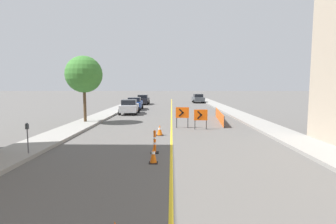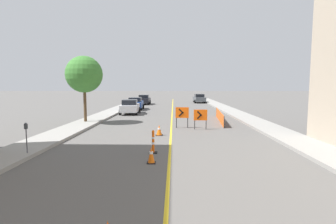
{
  "view_description": "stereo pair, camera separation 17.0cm",
  "coord_description": "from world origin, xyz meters",
  "px_view_note": "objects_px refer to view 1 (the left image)",
  "views": [
    {
      "loc": [
        0.01,
        5.57,
        3.18
      ],
      "look_at": [
        -0.29,
        26.79,
        1.0
      ],
      "focal_mm": 28.0,
      "sensor_mm": 36.0,
      "label": 1
    },
    {
      "loc": [
        0.18,
        5.57,
        3.18
      ],
      "look_at": [
        -0.29,
        26.79,
        1.0
      ],
      "focal_mm": 28.0,
      "sensor_mm": 36.0,
      "label": 2
    }
  ],
  "objects_px": {
    "traffic_cone_fourth": "(160,130)",
    "parked_car_curb_near": "(129,107)",
    "traffic_cone_third": "(153,155)",
    "arrow_barricade_primary": "(182,113)",
    "parked_car_curb_mid": "(135,103)",
    "parking_meter_far_curb": "(27,132)",
    "arrow_barricade_secondary": "(201,116)",
    "parked_car_opposite_side": "(198,98)",
    "street_tree_left_near": "(84,74)",
    "parked_car_curb_far": "(143,100)",
    "delineator_post_rear": "(155,143)"
  },
  "relations": [
    {
      "from": "parked_car_curb_near",
      "to": "parked_car_curb_far",
      "type": "height_order",
      "value": "same"
    },
    {
      "from": "traffic_cone_fourth",
      "to": "parked_car_curb_mid",
      "type": "distance_m",
      "value": 18.19
    },
    {
      "from": "parked_car_curb_far",
      "to": "arrow_barricade_secondary",
      "type": "bearing_deg",
      "value": -74.63
    },
    {
      "from": "traffic_cone_third",
      "to": "delineator_post_rear",
      "type": "xyz_separation_m",
      "value": [
        -0.04,
        1.61,
        0.12
      ]
    },
    {
      "from": "traffic_cone_fourth",
      "to": "delineator_post_rear",
      "type": "relative_size",
      "value": 0.63
    },
    {
      "from": "traffic_cone_fourth",
      "to": "parked_car_opposite_side",
      "type": "distance_m",
      "value": 31.61
    },
    {
      "from": "delineator_post_rear",
      "to": "arrow_barricade_secondary",
      "type": "xyz_separation_m",
      "value": [
        2.88,
        6.65,
        0.53
      ]
    },
    {
      "from": "parking_meter_far_curb",
      "to": "street_tree_left_near",
      "type": "bearing_deg",
      "value": 94.68
    },
    {
      "from": "delineator_post_rear",
      "to": "parked_car_curb_near",
      "type": "distance_m",
      "value": 17.27
    },
    {
      "from": "arrow_barricade_primary",
      "to": "street_tree_left_near",
      "type": "bearing_deg",
      "value": 168.5
    },
    {
      "from": "arrow_barricade_primary",
      "to": "arrow_barricade_secondary",
      "type": "relative_size",
      "value": 1.08
    },
    {
      "from": "parked_car_curb_far",
      "to": "street_tree_left_near",
      "type": "relative_size",
      "value": 0.8
    },
    {
      "from": "arrow_barricade_secondary",
      "to": "parked_car_opposite_side",
      "type": "xyz_separation_m",
      "value": [
        2.69,
        28.8,
        -0.19
      ]
    },
    {
      "from": "traffic_cone_third",
      "to": "arrow_barricade_primary",
      "type": "relative_size",
      "value": 0.44
    },
    {
      "from": "parked_car_curb_far",
      "to": "street_tree_left_near",
      "type": "distance_m",
      "value": 22.29
    },
    {
      "from": "traffic_cone_fourth",
      "to": "parked_car_curb_near",
      "type": "distance_m",
      "value": 13.11
    },
    {
      "from": "street_tree_left_near",
      "to": "arrow_barricade_secondary",
      "type": "bearing_deg",
      "value": -16.58
    },
    {
      "from": "traffic_cone_third",
      "to": "parked_car_curb_far",
      "type": "relative_size",
      "value": 0.16
    },
    {
      "from": "traffic_cone_third",
      "to": "parked_car_curb_far",
      "type": "height_order",
      "value": "parked_car_curb_far"
    },
    {
      "from": "traffic_cone_fourth",
      "to": "parked_car_curb_near",
      "type": "relative_size",
      "value": 0.16
    },
    {
      "from": "delineator_post_rear",
      "to": "parked_car_curb_far",
      "type": "distance_m",
      "value": 31.57
    },
    {
      "from": "parked_car_curb_near",
      "to": "street_tree_left_near",
      "type": "height_order",
      "value": "street_tree_left_near"
    },
    {
      "from": "delineator_post_rear",
      "to": "arrow_barricade_secondary",
      "type": "height_order",
      "value": "arrow_barricade_secondary"
    },
    {
      "from": "parking_meter_far_curb",
      "to": "street_tree_left_near",
      "type": "xyz_separation_m",
      "value": [
        -0.84,
        10.2,
        2.91
      ]
    },
    {
      "from": "traffic_cone_third",
      "to": "parked_car_curb_near",
      "type": "relative_size",
      "value": 0.16
    },
    {
      "from": "delineator_post_rear",
      "to": "parked_car_opposite_side",
      "type": "bearing_deg",
      "value": 81.06
    },
    {
      "from": "street_tree_left_near",
      "to": "arrow_barricade_primary",
      "type": "bearing_deg",
      "value": -14.72
    },
    {
      "from": "arrow_barricade_primary",
      "to": "parked_car_curb_mid",
      "type": "relative_size",
      "value": 0.35
    },
    {
      "from": "delineator_post_rear",
      "to": "arrow_barricade_primary",
      "type": "relative_size",
      "value": 0.7
    },
    {
      "from": "traffic_cone_third",
      "to": "parked_car_curb_far",
      "type": "bearing_deg",
      "value": 96.93
    },
    {
      "from": "traffic_cone_third",
      "to": "parking_meter_far_curb",
      "type": "relative_size",
      "value": 0.5
    },
    {
      "from": "parked_car_curb_far",
      "to": "parking_meter_far_curb",
      "type": "distance_m",
      "value": 32.16
    },
    {
      "from": "arrow_barricade_secondary",
      "to": "parking_meter_far_curb",
      "type": "relative_size",
      "value": 1.06
    },
    {
      "from": "parked_car_curb_near",
      "to": "parked_car_curb_mid",
      "type": "bearing_deg",
      "value": 88.47
    },
    {
      "from": "traffic_cone_fourth",
      "to": "street_tree_left_near",
      "type": "distance_m",
      "value": 8.99
    },
    {
      "from": "parked_car_curb_far",
      "to": "street_tree_left_near",
      "type": "height_order",
      "value": "street_tree_left_near"
    },
    {
      "from": "traffic_cone_fourth",
      "to": "parked_car_curb_mid",
      "type": "height_order",
      "value": "parked_car_curb_mid"
    },
    {
      "from": "parked_car_curb_mid",
      "to": "parking_meter_far_curb",
      "type": "relative_size",
      "value": 3.22
    },
    {
      "from": "parked_car_curb_near",
      "to": "parked_car_opposite_side",
      "type": "distance_m",
      "value": 20.89
    },
    {
      "from": "parked_car_curb_far",
      "to": "parked_car_opposite_side",
      "type": "xyz_separation_m",
      "value": [
        9.53,
        4.12,
        0.0
      ]
    },
    {
      "from": "traffic_cone_third",
      "to": "parked_car_curb_near",
      "type": "xyz_separation_m",
      "value": [
        -3.94,
        18.43,
        0.46
      ]
    },
    {
      "from": "arrow_barricade_primary",
      "to": "parked_car_curb_far",
      "type": "bearing_deg",
      "value": 106.22
    },
    {
      "from": "parked_car_curb_mid",
      "to": "parked_car_curb_far",
      "type": "xyz_separation_m",
      "value": [
        0.09,
        9.28,
        0.0
      ]
    },
    {
      "from": "parked_car_opposite_side",
      "to": "street_tree_left_near",
      "type": "bearing_deg",
      "value": -117.96
    },
    {
      "from": "traffic_cone_fourth",
      "to": "parked_car_curb_far",
      "type": "height_order",
      "value": "parked_car_curb_far"
    },
    {
      "from": "parked_car_opposite_side",
      "to": "traffic_cone_fourth",
      "type": "bearing_deg",
      "value": -103.37
    },
    {
      "from": "delineator_post_rear",
      "to": "parking_meter_far_curb",
      "type": "relative_size",
      "value": 0.8
    },
    {
      "from": "traffic_cone_third",
      "to": "delineator_post_rear",
      "type": "relative_size",
      "value": 0.63
    },
    {
      "from": "parked_car_curb_mid",
      "to": "delineator_post_rear",
      "type": "bearing_deg",
      "value": -82.18
    },
    {
      "from": "parked_car_curb_near",
      "to": "street_tree_left_near",
      "type": "relative_size",
      "value": 0.82
    }
  ]
}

